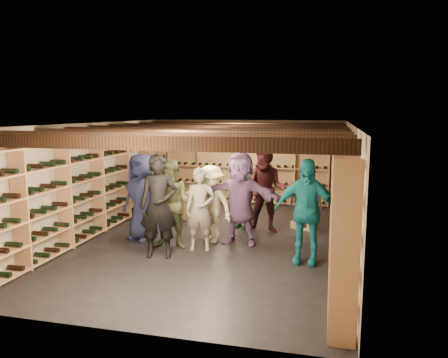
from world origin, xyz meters
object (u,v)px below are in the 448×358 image
object	(u,v)px
person_11	(240,198)
crate_loose	(304,225)
person_2	(172,205)
person_4	(306,211)
person_8	(266,189)
person_9	(156,188)
person_6	(141,197)
person_7	(200,209)
crate_stack_right	(195,206)
person_1	(159,206)
person_10	(243,192)
person_3	(211,204)
person_12	(306,196)
crate_stack_left	(177,206)

from	to	relation	value
person_11	crate_loose	bearing A→B (deg)	55.43
person_2	person_4	distance (m)	2.56
person_2	person_8	world-z (taller)	person_8
crate_loose	person_9	size ratio (longest dim) A/B	0.32
person_6	person_7	bearing A→B (deg)	5.66
person_7	crate_loose	bearing A→B (deg)	36.25
crate_stack_right	person_1	distance (m)	2.89
person_8	person_10	size ratio (longest dim) A/B	1.14
crate_loose	person_7	bearing A→B (deg)	-132.39
crate_stack_right	person_2	world-z (taller)	person_2
person_7	person_8	distance (m)	1.91
person_3	person_8	distance (m)	1.43
crate_loose	person_12	bearing A→B (deg)	0.00
person_10	person_11	bearing A→B (deg)	-60.99
person_7	person_10	xyz separation A→B (m)	(0.49, 1.79, 0.04)
crate_loose	person_7	size ratio (longest dim) A/B	0.31
crate_stack_left	person_12	world-z (taller)	person_12
person_10	person_11	size ratio (longest dim) A/B	0.89
person_4	person_8	xyz separation A→B (m)	(-0.98, 1.88, 0.02)
person_10	person_11	distance (m)	1.24
person_2	person_10	world-z (taller)	person_2
person_10	person_3	bearing A→B (deg)	-88.18
person_6	crate_stack_left	bearing A→B (deg)	111.05
person_8	crate_loose	bearing A→B (deg)	35.17
person_12	person_2	bearing A→B (deg)	-141.81
person_6	person_8	xyz separation A→B (m)	(2.41, 1.22, 0.05)
crate_loose	person_11	size ratio (longest dim) A/B	0.27
person_10	person_12	xyz separation A→B (m)	(1.39, 0.23, -0.08)
crate_stack_right	person_11	distance (m)	2.31
person_4	person_11	bearing A→B (deg)	152.93
person_8	person_12	world-z (taller)	person_8
person_2	person_10	bearing A→B (deg)	54.37
person_9	crate_stack_right	bearing A→B (deg)	-6.36
person_4	person_8	size ratio (longest dim) A/B	0.98
crate_stack_left	crate_stack_right	size ratio (longest dim) A/B	0.81
crate_stack_left	person_11	world-z (taller)	person_11
crate_stack_left	person_2	bearing A→B (deg)	-71.95
person_3	person_11	size ratio (longest dim) A/B	0.84
person_8	person_9	bearing A→B (deg)	179.46
person_2	person_10	distance (m)	2.10
crate_loose	person_4	distance (m)	2.45
person_4	person_9	world-z (taller)	person_4
crate_loose	person_2	xyz separation A→B (m)	(-2.39, -2.05, 0.78)
person_6	person_12	bearing A→B (deg)	47.67
person_1	person_6	xyz separation A→B (m)	(-0.77, 0.96, -0.05)
person_7	person_11	world-z (taller)	person_11
crate_loose	person_6	size ratio (longest dim) A/B	0.28
person_4	person_12	world-z (taller)	person_4
person_1	person_2	world-z (taller)	person_1
person_2	person_3	xyz separation A→B (m)	(0.61, 0.59, -0.08)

